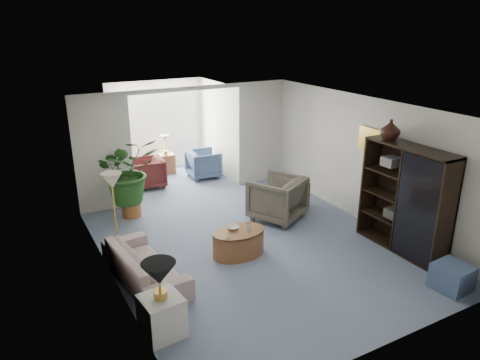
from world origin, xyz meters
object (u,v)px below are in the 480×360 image
entertainment_cabinet (405,199)px  sunroom_chair_maroon (147,173)px  framed_picture (371,140)px  table_lamp (159,274)px  side_table_dark (296,195)px  coffee_table (238,242)px  sunroom_chair_blue (204,164)px  floor_lamp (112,181)px  end_table (162,316)px  cabinet_urn (390,130)px  coffee_cup (249,229)px  plant_pot (131,209)px  sunroom_table (166,164)px  sofa (145,265)px  coffee_bowl (233,228)px  wingback_chair (277,198)px  ottoman (452,277)px

entertainment_cabinet → sunroom_chair_maroon: 6.03m
sunroom_chair_maroon → framed_picture: bearing=42.3°
table_lamp → side_table_dark: (3.99, 2.62, -0.62)m
coffee_table → sunroom_chair_blue: sunroom_chair_blue is taller
floor_lamp → end_table: bearing=-92.5°
table_lamp → cabinet_urn: size_ratio=1.24×
coffee_cup → entertainment_cabinet: 2.74m
entertainment_cabinet → plant_pot: entertainment_cabinet is taller
cabinet_urn → sunroom_chair_maroon: 5.83m
sunroom_table → sofa: bearing=-113.7°
table_lamp → sunroom_chair_maroon: (1.56, 5.41, -0.54)m
side_table_dark → sunroom_chair_blue: sunroom_chair_blue is taller
floor_lamp → entertainment_cabinet: (4.38, -2.52, -0.30)m
table_lamp → coffee_bowl: table_lamp is taller
wingback_chair → entertainment_cabinet: 2.51m
end_table → wingback_chair: (3.29, 2.32, 0.17)m
ottoman → framed_picture: bearing=77.5°
entertainment_cabinet → framed_picture: bearing=78.8°
wingback_chair → entertainment_cabinet: entertainment_cabinet is taller
table_lamp → cabinet_urn: bearing=8.7°
end_table → coffee_bowl: end_table is taller
coffee_cup → wingback_chair: size_ratio=0.10×
side_table_dark → sunroom_table: 3.92m
table_lamp → sunroom_chair_blue: (3.06, 5.41, -0.54)m
end_table → wingback_chair: wingback_chair is taller
table_lamp → wingback_chair: table_lamp is taller
floor_lamp → table_lamp: bearing=-92.5°
coffee_bowl → sunroom_chair_blue: bearing=72.6°
coffee_table → entertainment_cabinet: entertainment_cabinet is taller
coffee_table → coffee_cup: bearing=-33.7°
cabinet_urn → sunroom_table: cabinet_urn is taller
side_table_dark → entertainment_cabinet: bearing=-78.0°
plant_pot → sunroom_table: (1.60, 2.28, 0.10)m
end_table → wingback_chair: 4.03m
table_lamp → floor_lamp: bearing=87.5°
sofa → coffee_cup: bearing=-97.9°
coffee_bowl → sunroom_table: size_ratio=0.37×
coffee_table → coffee_cup: coffee_cup is taller
coffee_table → ottoman: 3.40m
end_table → sunroom_chair_maroon: size_ratio=0.70×
coffee_bowl → wingback_chair: (1.46, 0.83, -0.03)m
end_table → coffee_table: end_table is taller
framed_picture → sunroom_table: framed_picture is taller
framed_picture → cabinet_urn: bearing=-109.3°
coffee_cup → sunroom_table: bearing=86.7°
coffee_cup → sunroom_table: coffee_cup is taller
coffee_cup → cabinet_urn: 2.99m
cabinet_urn → ottoman: (-0.31, -1.80, -1.87)m
sunroom_chair_blue → sunroom_table: sunroom_chair_blue is taller
sofa → entertainment_cabinet: bearing=-111.0°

